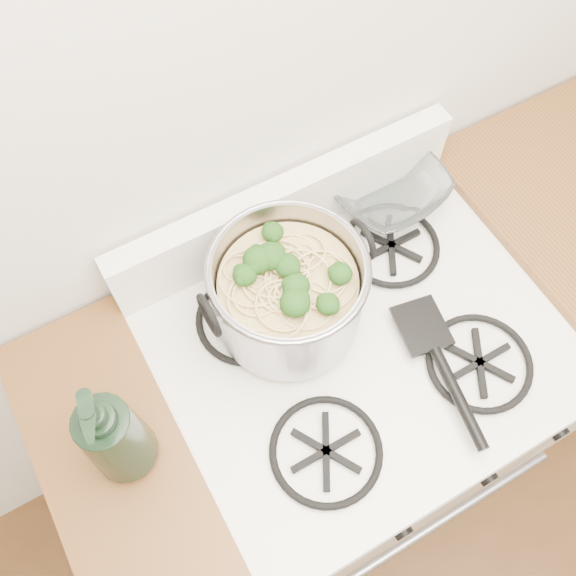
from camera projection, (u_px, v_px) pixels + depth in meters
The scene contains 6 objects.
gas_range at pixel (343, 414), 1.66m from camera, with size 0.76×0.66×0.92m.
counter_left at pixel (163, 512), 1.52m from camera, with size 0.25×0.65×0.92m.
stock_pot at pixel (288, 293), 1.17m from camera, with size 0.32×0.29×0.20m.
spatula at pixel (422, 324), 1.23m from camera, with size 0.29×0.31×0.02m, color black, non-canonical shape.
glass_bowl at pixel (384, 191), 1.38m from camera, with size 0.10×0.10×0.02m, color white.
bottle at pixel (110, 433), 1.00m from camera, with size 0.11×0.11×0.28m, color black.
Camera 1 is at (-0.37, 0.91, 2.05)m, focal length 40.00 mm.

